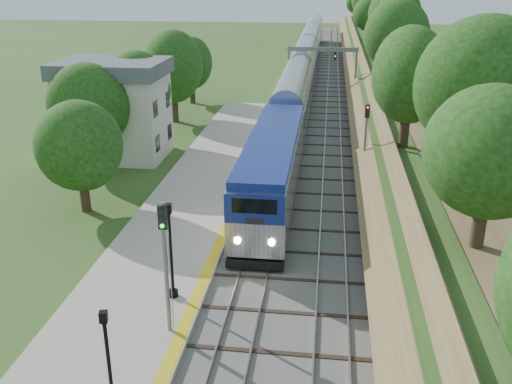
# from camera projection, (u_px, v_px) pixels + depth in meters

# --- Properties ---
(trackbed) EXTENTS (9.50, 170.00, 0.28)m
(trackbed) POSITION_uv_depth(u_px,v_px,m) (318.00, 90.00, 74.16)
(trackbed) COLOR #4C4944
(trackbed) RESTS_ON ground
(platform) EXTENTS (6.40, 68.00, 0.38)m
(platform) POSITION_uv_depth(u_px,v_px,m) (179.00, 229.00, 34.34)
(platform) COLOR #A39783
(platform) RESTS_ON ground
(yellow_stripe) EXTENTS (0.55, 68.00, 0.01)m
(yellow_stripe) POSITION_uv_depth(u_px,v_px,m) (225.00, 229.00, 33.93)
(yellow_stripe) COLOR gold
(yellow_stripe) RESTS_ON platform
(embankment) EXTENTS (10.64, 170.00, 11.70)m
(embankment) POSITION_uv_depth(u_px,v_px,m) (384.00, 77.00, 72.48)
(embankment) COLOR brown
(embankment) RESTS_ON ground
(station_building) EXTENTS (8.60, 6.60, 8.00)m
(station_building) POSITION_uv_depth(u_px,v_px,m) (115.00, 109.00, 46.88)
(station_building) COLOR beige
(station_building) RESTS_ON ground
(signal_gantry) EXTENTS (8.40, 0.38, 6.20)m
(signal_gantry) POSITION_uv_depth(u_px,v_px,m) (322.00, 59.00, 67.74)
(signal_gantry) COLOR slate
(signal_gantry) RESTS_ON ground
(trees_behind_platform) EXTENTS (7.82, 53.32, 7.21)m
(trees_behind_platform) POSITION_uv_depth(u_px,v_px,m) (105.00, 135.00, 37.76)
(trees_behind_platform) COLOR #332316
(trees_behind_platform) RESTS_ON ground
(train) EXTENTS (3.12, 103.81, 4.59)m
(train) POSITION_uv_depth(u_px,v_px,m) (304.00, 69.00, 75.76)
(train) COLOR black
(train) RESTS_ON trackbed
(lamppost_mid) EXTENTS (0.41, 0.41, 4.15)m
(lamppost_mid) POSITION_uv_depth(u_px,v_px,m) (110.00, 370.00, 19.18)
(lamppost_mid) COLOR black
(lamppost_mid) RESTS_ON platform
(lamppost_far) EXTENTS (0.47, 0.47, 4.73)m
(lamppost_far) POSITION_uv_depth(u_px,v_px,m) (171.00, 256.00, 26.19)
(lamppost_far) COLOR black
(lamppost_far) RESTS_ON platform
(signal_platform) EXTENTS (0.35, 0.27, 5.90)m
(signal_platform) POSITION_uv_depth(u_px,v_px,m) (165.00, 254.00, 23.13)
(signal_platform) COLOR slate
(signal_platform) RESTS_ON platform
(signal_farside) EXTENTS (0.32, 0.25, 5.82)m
(signal_farside) POSITION_uv_depth(u_px,v_px,m) (366.00, 134.00, 41.11)
(signal_farside) COLOR slate
(signal_farside) RESTS_ON ground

